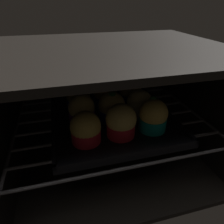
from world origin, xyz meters
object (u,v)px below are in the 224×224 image
object	(u,v)px
muffin_row1_col1	(112,107)
muffin_row2_col1	(106,94)
muffin_row0_col1	(120,122)
baking_tray	(112,120)
muffin_row0_col2	(153,116)
muffin_row1_col0	(82,111)
muffin_row1_col2	(139,104)
muffin_row0_col0	(86,129)
muffin_row2_col2	(130,93)
muffin_row2_col0	(79,99)

from	to	relation	value
muffin_row1_col1	muffin_row2_col1	bearing A→B (deg)	88.85
muffin_row0_col1	muffin_row2_col1	xyz separation A→B (cm)	(0.50, 17.01, 0.16)
baking_tray	muffin_row0_col2	xyz separation A→B (cm)	(8.83, -8.04, 4.48)
muffin_row1_col0	muffin_row1_col2	size ratio (longest dim) A/B	1.05
muffin_row0_col1	muffin_row2_col1	world-z (taller)	muffin_row2_col1
muffin_row0_col0	muffin_row2_col2	world-z (taller)	same
muffin_row1_col1	muffin_row1_col2	bearing A→B (deg)	-2.98
muffin_row2_col1	muffin_row2_col2	world-z (taller)	muffin_row2_col1
muffin_row2_col0	muffin_row1_col0	bearing A→B (deg)	-90.87
baking_tray	muffin_row1_col0	distance (cm)	9.59
muffin_row0_col0	muffin_row0_col1	size ratio (longest dim) A/B	0.92
muffin_row2_col1	muffin_row1_col2	bearing A→B (deg)	-47.89
muffin_row2_col0	muffin_row2_col2	world-z (taller)	same
baking_tray	muffin_row1_col1	distance (cm)	4.11
muffin_row1_col1	muffin_row2_col2	bearing A→B (deg)	44.08
muffin_row0_col2	muffin_row0_col1	bearing A→B (deg)	-177.50
muffin_row0_col2	muffin_row2_col0	xyz separation A→B (cm)	(-17.25, 16.60, -0.49)
muffin_row0_col2	muffin_row2_col0	distance (cm)	23.94
muffin_row0_col2	muffin_row2_col0	world-z (taller)	muffin_row0_col2
muffin_row2_col2	muffin_row0_col2	bearing A→B (deg)	-88.40
muffin_row0_col1	muffin_row2_col0	size ratio (longest dim) A/B	1.08
muffin_row2_col0	baking_tray	bearing A→B (deg)	-45.50
muffin_row0_col1	muffin_row1_col0	world-z (taller)	muffin_row0_col1
muffin_row1_col1	muffin_row1_col2	distance (cm)	8.05
muffin_row0_col0	muffin_row1_col1	xyz separation A→B (cm)	(8.88, 8.93, 0.11)
baking_tray	muffin_row2_col2	bearing A→B (deg)	44.83
baking_tray	muffin_row2_col2	distance (cm)	12.50
muffin_row1_col2	muffin_row2_col1	world-z (taller)	muffin_row2_col1
muffin_row1_col1	muffin_row2_col1	world-z (taller)	muffin_row2_col1
baking_tray	muffin_row0_col1	xyz separation A→B (cm)	(-0.27, -8.43, 4.40)
muffin_row2_col0	muffin_row2_col1	distance (cm)	8.67
muffin_row0_col1	muffin_row1_col2	bearing A→B (deg)	44.71
muffin_row0_col0	muffin_row0_col2	distance (cm)	17.66
muffin_row0_col1	muffin_row2_col0	distance (cm)	18.85
muffin_row0_col0	muffin_row2_col0	world-z (taller)	same
baking_tray	muffin_row1_col0	world-z (taller)	muffin_row1_col0
muffin_row1_col1	muffin_row2_col0	size ratio (longest dim) A/B	1.06
muffin_row0_col2	muffin_row1_col0	size ratio (longest dim) A/B	1.05
muffin_row1_col0	muffin_row2_col1	size ratio (longest dim) A/B	0.96
muffin_row2_col0	muffin_row0_col1	bearing A→B (deg)	-64.40
muffin_row1_col2	muffin_row2_col2	distance (cm)	8.47
muffin_row1_col2	muffin_row2_col1	bearing A→B (deg)	132.11
baking_tray	muffin_row2_col1	distance (cm)	9.72
muffin_row1_col1	baking_tray	bearing A→B (deg)	-103.46
muffin_row1_col0	muffin_row2_col0	distance (cm)	8.61
muffin_row0_col1	muffin_row1_col0	bearing A→B (deg)	134.58
baking_tray	muffin_row0_col2	size ratio (longest dim) A/B	3.83
muffin_row0_col1	muffin_row2_col0	xyz separation A→B (cm)	(-8.14, 17.00, -0.41)
muffin_row1_col0	muffin_row2_col1	bearing A→B (deg)	44.46
muffin_row0_col2	muffin_row1_col2	world-z (taller)	muffin_row0_col2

